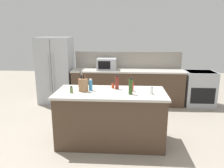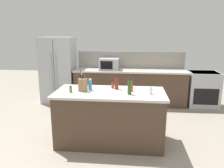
{
  "view_description": "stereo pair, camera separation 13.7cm",
  "coord_description": "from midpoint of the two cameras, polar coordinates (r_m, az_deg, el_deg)",
  "views": [
    {
      "loc": [
        0.26,
        -3.59,
        1.94
      ],
      "look_at": [
        0.0,
        0.35,
        0.99
      ],
      "focal_mm": 35.0,
      "sensor_mm": 36.0,
      "label": 1
    },
    {
      "loc": [
        0.4,
        -3.58,
        1.94
      ],
      "look_at": [
        0.0,
        0.35,
        0.99
      ],
      "focal_mm": 35.0,
      "sensor_mm": 36.0,
      "label": 2
    }
  ],
  "objects": [
    {
      "name": "dish_soap_bottle",
      "position": [
        3.81,
        -4.7,
        -0.24
      ],
      "size": [
        0.06,
        0.06,
        0.21
      ],
      "color": "#3384BC",
      "rests_on": "kitchen_island"
    },
    {
      "name": "ground_plane",
      "position": [
        4.09,
        0.48,
        -14.78
      ],
      "size": [
        14.0,
        14.0,
        0.0
      ],
      "primitive_type": "plane",
      "color": "gray"
    },
    {
      "name": "vinegar_bottle",
      "position": [
        3.87,
        2.24,
        0.34
      ],
      "size": [
        0.07,
        0.07,
        0.25
      ],
      "color": "maroon",
      "rests_on": "kitchen_island"
    },
    {
      "name": "back_counter_run",
      "position": [
        5.97,
        5.32,
        -0.77
      ],
      "size": [
        3.0,
        0.66,
        0.94
      ],
      "color": "#4C3828",
      "rests_on": "ground_plane"
    },
    {
      "name": "range_oven",
      "position": [
        6.26,
        23.17,
        -1.19
      ],
      "size": [
        0.76,
        0.65,
        0.92
      ],
      "color": "#ADB2B7",
      "rests_on": "ground_plane"
    },
    {
      "name": "refrigerator",
      "position": [
        6.26,
        -13.11,
        3.6
      ],
      "size": [
        0.9,
        0.75,
        1.8
      ],
      "color": "#ADB2B7",
      "rests_on": "ground_plane"
    },
    {
      "name": "olive_oil_bottle",
      "position": [
        3.56,
        5.71,
        -0.68
      ],
      "size": [
        0.07,
        0.07,
        0.28
      ],
      "color": "#2D4C1E",
      "rests_on": "kitchen_island"
    },
    {
      "name": "microwave",
      "position": [
        5.88,
        -0.1,
        5.22
      ],
      "size": [
        0.52,
        0.39,
        0.3
      ],
      "color": "#ADB2B7",
      "rests_on": "back_counter_run"
    },
    {
      "name": "kitchen_island",
      "position": [
        3.89,
        0.5,
        -8.65
      ],
      "size": [
        1.88,
        0.88,
        0.94
      ],
      "color": "#4C3828",
      "rests_on": "ground_plane"
    },
    {
      "name": "hot_sauce_bottle",
      "position": [
        3.76,
        6.18,
        -0.62
      ],
      "size": [
        0.05,
        0.05,
        0.18
      ],
      "color": "red",
      "rests_on": "kitchen_island"
    },
    {
      "name": "spice_jar_oregano",
      "position": [
        3.73,
        -9.68,
        -1.39
      ],
      "size": [
        0.05,
        0.05,
        0.12
      ],
      "color": "#567038",
      "rests_on": "kitchen_island"
    },
    {
      "name": "wall_backsplash",
      "position": [
        6.15,
        5.5,
        6.27
      ],
      "size": [
        2.96,
        0.03,
        0.46
      ],
      "primitive_type": "cube",
      "color": "gray",
      "rests_on": "back_counter_run"
    },
    {
      "name": "utensil_crock",
      "position": [
        4.1,
        -6.99,
        0.46
      ],
      "size": [
        0.12,
        0.12,
        0.32
      ],
      "color": "brown",
      "rests_on": "kitchen_island"
    },
    {
      "name": "salt_shaker",
      "position": [
        3.63,
        11.15,
        -1.79
      ],
      "size": [
        0.06,
        0.06,
        0.13
      ],
      "color": "silver",
      "rests_on": "kitchen_island"
    },
    {
      "name": "spice_jar_paprika",
      "position": [
        3.95,
        1.19,
        -0.37
      ],
      "size": [
        0.05,
        0.05,
        0.11
      ],
      "color": "#B73D1E",
      "rests_on": "kitchen_island"
    },
    {
      "name": "knife_block",
      "position": [
        3.76,
        -6.59,
        -0.22
      ],
      "size": [
        0.15,
        0.14,
        0.29
      ],
      "rotation": [
        0.0,
        0.0,
        -0.32
      ],
      "color": "#936B47",
      "rests_on": "kitchen_island"
    }
  ]
}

